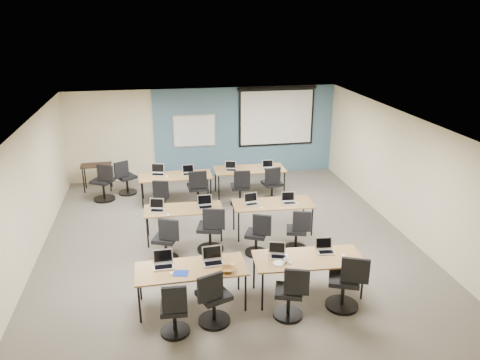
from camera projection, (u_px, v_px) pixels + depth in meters
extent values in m
cube|color=#6B6354|center=(229.00, 242.00, 10.32)|extent=(8.00, 9.00, 0.02)
cube|color=white|center=(227.00, 122.00, 9.40)|extent=(8.00, 9.00, 0.02)
cube|color=beige|center=(204.00, 133.00, 14.02)|extent=(8.00, 0.04, 2.70)
cube|color=beige|center=(286.00, 312.00, 5.70)|extent=(8.00, 0.04, 2.70)
cube|color=beige|center=(27.00, 198.00, 9.18)|extent=(0.04, 9.00, 2.70)
cube|color=beige|center=(403.00, 174.00, 10.54)|extent=(0.04, 9.00, 2.70)
cube|color=#3D5977|center=(245.00, 132.00, 14.21)|extent=(5.50, 0.04, 2.70)
cube|color=silver|center=(194.00, 131.00, 13.87)|extent=(1.28, 0.02, 0.98)
cube|color=white|center=(194.00, 131.00, 13.86)|extent=(1.20, 0.02, 0.90)
cube|color=black|center=(276.00, 116.00, 14.16)|extent=(2.32, 0.03, 1.82)
cube|color=white|center=(277.00, 118.00, 14.16)|extent=(2.20, 0.02, 1.62)
cylinder|color=black|center=(277.00, 88.00, 13.86)|extent=(2.40, 0.10, 0.10)
cube|color=brown|center=(191.00, 269.00, 7.88)|extent=(1.87, 0.78, 0.03)
cylinder|color=black|center=(139.00, 304.00, 7.55)|extent=(0.04, 0.04, 0.70)
cylinder|color=black|center=(246.00, 293.00, 7.85)|extent=(0.04, 0.04, 0.70)
cylinder|color=black|center=(140.00, 282.00, 8.16)|extent=(0.04, 0.04, 0.70)
cylinder|color=black|center=(239.00, 273.00, 8.46)|extent=(0.04, 0.04, 0.70)
cube|color=brown|center=(308.00, 258.00, 8.21)|extent=(1.92, 0.80, 0.03)
cylinder|color=black|center=(262.00, 292.00, 7.86)|extent=(0.04, 0.04, 0.70)
cylinder|color=black|center=(362.00, 282.00, 8.17)|extent=(0.04, 0.04, 0.70)
cylinder|color=black|center=(254.00, 272.00, 8.49)|extent=(0.04, 0.04, 0.70)
cylinder|color=black|center=(347.00, 262.00, 8.80)|extent=(0.04, 0.04, 0.70)
cube|color=olive|center=(183.00, 209.00, 10.25)|extent=(1.71, 0.71, 0.03)
cylinder|color=black|center=(148.00, 233.00, 9.96)|extent=(0.04, 0.04, 0.70)
cylinder|color=black|center=(221.00, 227.00, 10.24)|extent=(0.04, 0.04, 0.70)
cylinder|color=black|center=(148.00, 221.00, 10.51)|extent=(0.04, 0.04, 0.70)
cylinder|color=black|center=(218.00, 216.00, 10.78)|extent=(0.04, 0.04, 0.70)
cube|color=#AA6939|center=(273.00, 204.00, 10.53)|extent=(1.80, 0.75, 0.03)
cylinder|color=black|center=(239.00, 227.00, 10.22)|extent=(0.04, 0.04, 0.70)
cylinder|color=black|center=(312.00, 221.00, 10.51)|extent=(0.04, 0.04, 0.70)
cylinder|color=black|center=(234.00, 216.00, 10.81)|extent=(0.04, 0.04, 0.70)
cylinder|color=black|center=(304.00, 210.00, 11.09)|extent=(0.04, 0.04, 0.70)
cube|color=olive|center=(176.00, 176.00, 12.30)|extent=(1.89, 0.79, 0.03)
cylinder|color=black|center=(142.00, 196.00, 11.96)|extent=(0.04, 0.04, 0.70)
cylinder|color=black|center=(211.00, 191.00, 12.27)|extent=(0.04, 0.04, 0.70)
cylinder|color=black|center=(143.00, 187.00, 12.58)|extent=(0.04, 0.04, 0.70)
cylinder|color=black|center=(208.00, 183.00, 12.88)|extent=(0.04, 0.04, 0.70)
cube|color=brown|center=(250.00, 169.00, 12.82)|extent=(1.93, 0.80, 0.03)
cylinder|color=black|center=(219.00, 188.00, 12.47)|extent=(0.04, 0.04, 0.70)
cylinder|color=black|center=(284.00, 184.00, 12.78)|extent=(0.04, 0.04, 0.70)
cylinder|color=black|center=(215.00, 180.00, 13.10)|extent=(0.04, 0.04, 0.70)
cylinder|color=black|center=(278.00, 176.00, 13.41)|extent=(0.04, 0.04, 0.70)
cube|color=#B9B9C3|center=(164.00, 267.00, 7.89)|extent=(0.34, 0.25, 0.02)
cube|color=black|center=(164.00, 267.00, 7.87)|extent=(0.29, 0.14, 0.00)
cube|color=#B9B9C3|center=(163.00, 256.00, 7.97)|extent=(0.34, 0.06, 0.24)
cube|color=black|center=(163.00, 256.00, 7.96)|extent=(0.30, 0.04, 0.19)
ellipsoid|color=white|center=(171.00, 273.00, 7.69)|extent=(0.06, 0.09, 0.03)
cylinder|color=black|center=(175.00, 331.00, 7.42)|extent=(0.47, 0.47, 0.05)
cylinder|color=black|center=(175.00, 321.00, 7.36)|extent=(0.06, 0.06, 0.41)
cube|color=black|center=(174.00, 308.00, 7.27)|extent=(0.41, 0.41, 0.08)
cube|color=black|center=(174.00, 300.00, 7.00)|extent=(0.38, 0.06, 0.44)
cube|color=#BABABD|center=(213.00, 263.00, 8.00)|extent=(0.35, 0.25, 0.02)
cube|color=black|center=(213.00, 263.00, 7.98)|extent=(0.29, 0.15, 0.00)
cube|color=#BABABD|center=(212.00, 253.00, 8.09)|extent=(0.35, 0.06, 0.24)
cube|color=black|center=(212.00, 253.00, 8.08)|extent=(0.30, 0.05, 0.20)
ellipsoid|color=white|center=(232.00, 265.00, 7.95)|extent=(0.08, 0.11, 0.03)
cylinder|color=black|center=(214.00, 320.00, 7.67)|extent=(0.53, 0.53, 0.05)
cylinder|color=black|center=(214.00, 310.00, 7.60)|extent=(0.06, 0.06, 0.47)
cube|color=black|center=(214.00, 295.00, 7.51)|extent=(0.47, 0.47, 0.08)
cube|color=black|center=(210.00, 287.00, 7.22)|extent=(0.43, 0.06, 0.44)
cube|color=#AFAFAF|center=(279.00, 257.00, 8.21)|extent=(0.30, 0.22, 0.02)
cube|color=black|center=(279.00, 257.00, 8.19)|extent=(0.26, 0.13, 0.00)
cube|color=#AFAFAF|center=(277.00, 248.00, 8.28)|extent=(0.30, 0.06, 0.21)
cube|color=black|center=(277.00, 248.00, 8.28)|extent=(0.27, 0.04, 0.17)
ellipsoid|color=white|center=(290.00, 263.00, 8.02)|extent=(0.07, 0.10, 0.03)
cylinder|color=black|center=(288.00, 314.00, 7.83)|extent=(0.50, 0.50, 0.05)
cylinder|color=black|center=(288.00, 304.00, 7.76)|extent=(0.06, 0.06, 0.44)
cube|color=black|center=(289.00, 291.00, 7.67)|extent=(0.44, 0.44, 0.08)
cube|color=black|center=(297.00, 282.00, 7.41)|extent=(0.40, 0.06, 0.44)
cube|color=#B9B8C6|center=(326.00, 252.00, 8.37)|extent=(0.30, 0.22, 0.02)
cube|color=black|center=(326.00, 252.00, 8.35)|extent=(0.26, 0.13, 0.00)
cube|color=#B9B8C6|center=(324.00, 243.00, 8.44)|extent=(0.30, 0.06, 0.21)
cube|color=black|center=(324.00, 243.00, 8.44)|extent=(0.27, 0.04, 0.17)
ellipsoid|color=white|center=(343.00, 255.00, 8.26)|extent=(0.07, 0.10, 0.03)
cylinder|color=black|center=(342.00, 305.00, 8.07)|extent=(0.57, 0.57, 0.05)
cylinder|color=black|center=(343.00, 294.00, 8.00)|extent=(0.06, 0.06, 0.50)
cube|color=black|center=(344.00, 279.00, 7.90)|extent=(0.50, 0.50, 0.08)
cube|color=black|center=(355.00, 271.00, 7.62)|extent=(0.46, 0.06, 0.44)
cube|color=silver|center=(157.00, 211.00, 10.11)|extent=(0.32, 0.23, 0.02)
cube|color=black|center=(157.00, 210.00, 10.08)|extent=(0.27, 0.13, 0.00)
cube|color=silver|center=(157.00, 203.00, 10.18)|extent=(0.32, 0.06, 0.22)
cube|color=black|center=(157.00, 203.00, 10.17)|extent=(0.28, 0.04, 0.18)
ellipsoid|color=white|center=(168.00, 215.00, 9.89)|extent=(0.07, 0.11, 0.04)
cylinder|color=black|center=(167.00, 259.00, 9.59)|extent=(0.50, 0.50, 0.05)
cylinder|color=black|center=(166.00, 250.00, 9.52)|extent=(0.06, 0.06, 0.44)
cube|color=black|center=(165.00, 239.00, 9.43)|extent=(0.44, 0.44, 0.08)
cube|color=black|center=(169.00, 230.00, 9.17)|extent=(0.40, 0.06, 0.44)
cube|color=#B1B2C0|center=(205.00, 207.00, 10.29)|extent=(0.33, 0.24, 0.02)
cube|color=black|center=(206.00, 207.00, 10.26)|extent=(0.28, 0.14, 0.00)
cube|color=#B1B2C0|center=(205.00, 200.00, 10.36)|extent=(0.33, 0.06, 0.23)
cube|color=black|center=(205.00, 200.00, 10.35)|extent=(0.29, 0.04, 0.18)
ellipsoid|color=white|center=(217.00, 212.00, 10.05)|extent=(0.08, 0.10, 0.03)
cylinder|color=black|center=(210.00, 249.00, 9.97)|extent=(0.56, 0.56, 0.05)
cylinder|color=black|center=(210.00, 239.00, 9.90)|extent=(0.06, 0.06, 0.50)
cube|color=black|center=(210.00, 227.00, 9.80)|extent=(0.50, 0.50, 0.08)
cube|color=black|center=(214.00, 219.00, 9.51)|extent=(0.45, 0.06, 0.44)
cube|color=#B0B0B0|center=(252.00, 204.00, 10.44)|extent=(0.31, 0.22, 0.02)
cube|color=black|center=(252.00, 204.00, 10.42)|extent=(0.26, 0.13, 0.00)
cube|color=#B0B0B0|center=(251.00, 197.00, 10.51)|extent=(0.31, 0.06, 0.21)
cube|color=black|center=(251.00, 197.00, 10.51)|extent=(0.27, 0.04, 0.17)
ellipsoid|color=white|center=(261.00, 208.00, 10.25)|extent=(0.06, 0.10, 0.03)
cylinder|color=black|center=(256.00, 252.00, 9.83)|extent=(0.47, 0.47, 0.05)
cylinder|color=black|center=(256.00, 245.00, 9.77)|extent=(0.06, 0.06, 0.41)
cube|color=black|center=(256.00, 234.00, 9.69)|extent=(0.41, 0.41, 0.08)
cube|color=black|center=(262.00, 225.00, 9.45)|extent=(0.38, 0.06, 0.44)
cube|color=#B0B0B4|center=(289.00, 203.00, 10.50)|extent=(0.31, 0.22, 0.02)
cube|color=black|center=(290.00, 203.00, 10.48)|extent=(0.26, 0.13, 0.00)
cube|color=#B0B0B4|center=(288.00, 196.00, 10.57)|extent=(0.31, 0.06, 0.21)
cube|color=black|center=(288.00, 196.00, 10.56)|extent=(0.27, 0.04, 0.17)
ellipsoid|color=white|center=(298.00, 203.00, 10.48)|extent=(0.08, 0.10, 0.03)
cylinder|color=black|center=(296.00, 248.00, 10.01)|extent=(0.47, 0.47, 0.05)
cylinder|color=black|center=(296.00, 240.00, 9.95)|extent=(0.06, 0.06, 0.41)
cube|color=black|center=(296.00, 230.00, 9.86)|extent=(0.41, 0.41, 0.08)
cube|color=black|center=(302.00, 221.00, 9.61)|extent=(0.38, 0.06, 0.44)
cube|color=#AFAFB2|center=(158.00, 174.00, 12.34)|extent=(0.36, 0.26, 0.02)
cube|color=black|center=(158.00, 174.00, 12.31)|extent=(0.30, 0.15, 0.00)
cube|color=#AFAFB2|center=(158.00, 168.00, 12.42)|extent=(0.36, 0.07, 0.25)
cube|color=black|center=(158.00, 168.00, 12.41)|extent=(0.31, 0.05, 0.20)
ellipsoid|color=white|center=(167.00, 176.00, 12.19)|extent=(0.08, 0.11, 0.04)
cylinder|color=black|center=(160.00, 214.00, 11.71)|extent=(0.48, 0.48, 0.05)
cylinder|color=black|center=(160.00, 207.00, 11.65)|extent=(0.06, 0.06, 0.42)
cube|color=black|center=(159.00, 197.00, 11.56)|extent=(0.42, 0.42, 0.08)
cube|color=black|center=(161.00, 189.00, 11.30)|extent=(0.38, 0.06, 0.44)
cube|color=#B7B7BC|center=(188.00, 174.00, 12.36)|extent=(0.31, 0.22, 0.02)
cube|color=black|center=(189.00, 174.00, 12.33)|extent=(0.26, 0.13, 0.00)
cube|color=#B7B7BC|center=(188.00, 168.00, 12.43)|extent=(0.31, 0.06, 0.21)
cube|color=black|center=(188.00, 169.00, 12.42)|extent=(0.27, 0.04, 0.17)
ellipsoid|color=white|center=(197.00, 174.00, 12.35)|extent=(0.08, 0.11, 0.03)
cylinder|color=black|center=(198.00, 205.00, 12.21)|extent=(0.56, 0.56, 0.05)
cylinder|color=black|center=(198.00, 197.00, 12.13)|extent=(0.06, 0.06, 0.50)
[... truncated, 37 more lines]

